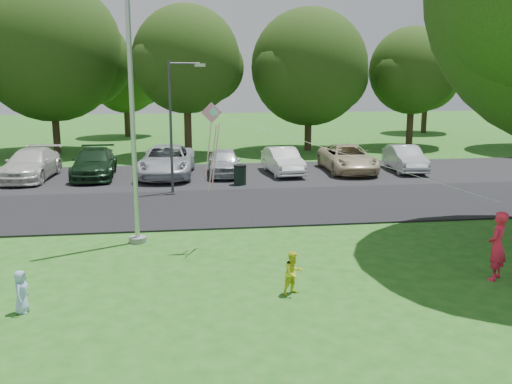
{
  "coord_description": "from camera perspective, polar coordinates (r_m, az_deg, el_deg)",
  "views": [
    {
      "loc": [
        -2.33,
        -11.23,
        4.8
      ],
      "look_at": [
        -0.17,
        4.0,
        1.6
      ],
      "focal_mm": 40.0,
      "sensor_mm": 36.0,
      "label": 1
    }
  ],
  "objects": [
    {
      "name": "ground",
      "position": [
        12.44,
        3.43,
        -10.98
      ],
      "size": [
        120.0,
        120.0,
        0.0
      ],
      "primitive_type": "plane",
      "color": "#226119",
      "rests_on": "ground"
    },
    {
      "name": "park_road",
      "position": [
        20.92,
        -1.46,
        -1.43
      ],
      "size": [
        60.0,
        6.0,
        0.06
      ],
      "primitive_type": "cube",
      "color": "black",
      "rests_on": "ground"
    },
    {
      "name": "parking_strip",
      "position": [
        27.26,
        -3.04,
        1.66
      ],
      "size": [
        42.0,
        7.0,
        0.06
      ],
      "primitive_type": "cube",
      "color": "black",
      "rests_on": "ground"
    },
    {
      "name": "flagpole",
      "position": [
        16.29,
        -12.34,
        9.25
      ],
      "size": [
        0.5,
        0.5,
        10.0
      ],
      "color": "#B7BABF",
      "rests_on": "ground"
    },
    {
      "name": "street_lamp",
      "position": [
        23.09,
        -8.03,
        7.67
      ],
      "size": [
        1.48,
        0.46,
        5.33
      ],
      "rotation": [
        0.0,
        0.0,
        0.22
      ],
      "color": "#3F3F44",
      "rests_on": "ground"
    },
    {
      "name": "trash_can",
      "position": [
        24.77,
        -1.61,
        1.66
      ],
      "size": [
        0.58,
        0.58,
        0.92
      ],
      "rotation": [
        0.0,
        0.0,
        0.03
      ],
      "color": "black",
      "rests_on": "ground"
    },
    {
      "name": "tree_row",
      "position": [
        35.69,
        -1.8,
        13.21
      ],
      "size": [
        64.35,
        11.94,
        10.88
      ],
      "color": "#332316",
      "rests_on": "ground"
    },
    {
      "name": "horizon_trees",
      "position": [
        45.56,
        0.01,
        11.13
      ],
      "size": [
        77.46,
        7.2,
        7.02
      ],
      "color": "#332316",
      "rests_on": "ground"
    },
    {
      "name": "parked_cars",
      "position": [
        27.13,
        -5.16,
        3.08
      ],
      "size": [
        19.75,
        5.38,
        1.45
      ],
      "color": "silver",
      "rests_on": "ground"
    },
    {
      "name": "woman",
      "position": [
        14.61,
        22.97,
        -4.98
      ],
      "size": [
        0.71,
        0.71,
        1.66
      ],
      "primitive_type": "imported",
      "rotation": [
        0.0,
        0.0,
        3.91
      ],
      "color": "#F12043",
      "rests_on": "ground"
    },
    {
      "name": "child_yellow",
      "position": [
        12.72,
        3.75,
        -8.07
      ],
      "size": [
        0.6,
        0.55,
        0.98
      ],
      "primitive_type": "imported",
      "rotation": [
        0.0,
        0.0,
        0.49
      ],
      "color": "yellow",
      "rests_on": "ground"
    },
    {
      "name": "child_blue",
      "position": [
        12.71,
        -22.43,
        -9.2
      ],
      "size": [
        0.33,
        0.46,
        0.9
      ],
      "primitive_type": "imported",
      "rotation": [
        0.0,
        0.0,
        1.48
      ],
      "color": "#A1C0F8",
      "rests_on": "ground"
    },
    {
      "name": "kite",
      "position": [
        15.41,
        -3.66,
        6.11
      ],
      "size": [
        6.74,
        3.72,
        2.48
      ],
      "rotation": [
        0.0,
        0.0,
        0.0
      ],
      "color": "pink",
      "rests_on": "ground"
    }
  ]
}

